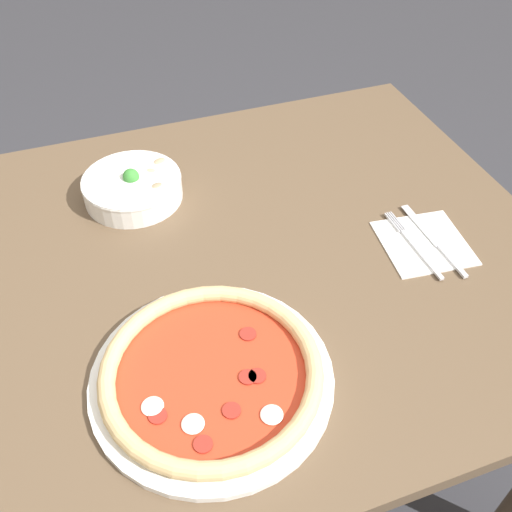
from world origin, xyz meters
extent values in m
plane|color=#333338|center=(0.00, 0.00, 0.00)|extent=(8.00, 8.00, 0.00)
cube|color=brown|center=(0.00, 0.00, 0.73)|extent=(1.36, 0.96, 0.03)
cylinder|color=#4E3C2B|center=(0.61, 0.41, 0.36)|extent=(0.06, 0.06, 0.71)
cylinder|color=white|center=(-0.02, -0.24, 0.75)|extent=(0.36, 0.36, 0.01)
torus|color=#DBB77A|center=(-0.02, -0.24, 0.77)|extent=(0.32, 0.32, 0.03)
cylinder|color=red|center=(-0.02, -0.24, 0.76)|extent=(0.29, 0.29, 0.01)
cylinder|color=maroon|center=(-0.06, -0.34, 0.76)|extent=(0.03, 0.03, 0.00)
cylinder|color=maroon|center=(0.03, -0.26, 0.76)|extent=(0.03, 0.03, 0.00)
cylinder|color=maroon|center=(-0.10, -0.28, 0.76)|extent=(0.03, 0.03, 0.00)
cylinder|color=maroon|center=(0.06, -0.19, 0.76)|extent=(0.03, 0.03, 0.00)
cylinder|color=maroon|center=(-0.01, -0.30, 0.76)|extent=(0.03, 0.03, 0.00)
cylinder|color=maroon|center=(0.04, -0.26, 0.76)|extent=(0.03, 0.03, 0.00)
ellipsoid|color=silver|center=(0.04, -0.33, 0.76)|extent=(0.03, 0.03, 0.01)
ellipsoid|color=silver|center=(-0.06, -0.30, 0.76)|extent=(0.03, 0.03, 0.01)
ellipsoid|color=silver|center=(-0.11, -0.26, 0.76)|extent=(0.03, 0.03, 0.01)
cylinder|color=white|center=(-0.04, 0.23, 0.76)|extent=(0.19, 0.19, 0.05)
torus|color=white|center=(-0.04, 0.23, 0.78)|extent=(0.20, 0.20, 0.01)
ellipsoid|color=#998466|center=(0.00, 0.19, 0.78)|extent=(0.04, 0.03, 0.02)
ellipsoid|color=#998466|center=(-0.06, 0.25, 0.78)|extent=(0.04, 0.03, 0.02)
ellipsoid|color=tan|center=(0.02, 0.27, 0.78)|extent=(0.04, 0.04, 0.02)
ellipsoid|color=tan|center=(0.00, 0.24, 0.78)|extent=(0.04, 0.04, 0.02)
sphere|color=#388433|center=(-0.04, 0.23, 0.79)|extent=(0.03, 0.03, 0.03)
cube|color=white|center=(0.43, -0.08, 0.74)|extent=(0.17, 0.17, 0.00)
cube|color=silver|center=(0.41, -0.11, 0.75)|extent=(0.01, 0.13, 0.00)
cube|color=silver|center=(0.42, -0.02, 0.75)|extent=(0.00, 0.06, 0.00)
cube|color=silver|center=(0.41, -0.02, 0.75)|extent=(0.00, 0.06, 0.00)
cube|color=silver|center=(0.41, -0.02, 0.75)|extent=(0.00, 0.06, 0.00)
cube|color=silver|center=(0.40, -0.02, 0.75)|extent=(0.00, 0.06, 0.00)
cube|color=silver|center=(0.45, -0.14, 0.75)|extent=(0.01, 0.08, 0.01)
cube|color=silver|center=(0.45, -0.04, 0.75)|extent=(0.02, 0.12, 0.00)
camera|label=1|loc=(-0.11, -0.70, 1.46)|focal=40.00mm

